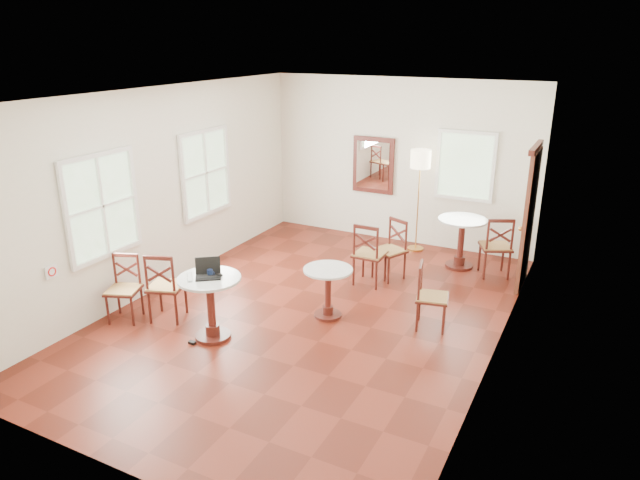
{
  "coord_description": "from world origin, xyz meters",
  "views": [
    {
      "loc": [
        3.42,
        -6.39,
        3.67
      ],
      "look_at": [
        0.0,
        0.3,
        1.0
      ],
      "focal_mm": 32.32,
      "sensor_mm": 36.0,
      "label": 1
    }
  ],
  "objects_px": {
    "chair_back_b": "(390,250)",
    "water_glass": "(190,277)",
    "chair_back_a": "(496,246)",
    "power_adapter": "(192,343)",
    "floor_lamp": "(420,166)",
    "laptop": "(208,272)",
    "mouse": "(219,275)",
    "cafe_table_near": "(211,301)",
    "chair_near_a": "(166,286)",
    "chair_mid_b": "(430,296)",
    "navy_mug": "(210,273)",
    "cafe_table_back": "(461,237)",
    "chair_mid_a": "(369,254)",
    "cafe_table_mid": "(328,287)",
    "chair_near_b": "(124,289)"
  },
  "relations": [
    {
      "from": "chair_near_a",
      "to": "chair_back_b",
      "type": "bearing_deg",
      "value": -147.95
    },
    {
      "from": "chair_mid_a",
      "to": "laptop",
      "type": "height_order",
      "value": "laptop"
    },
    {
      "from": "chair_near_b",
      "to": "floor_lamp",
      "type": "distance_m",
      "value": 5.28
    },
    {
      "from": "chair_mid_a",
      "to": "laptop",
      "type": "relative_size",
      "value": 2.48
    },
    {
      "from": "chair_back_b",
      "to": "water_glass",
      "type": "height_order",
      "value": "water_glass"
    },
    {
      "from": "cafe_table_mid",
      "to": "chair_back_a",
      "type": "bearing_deg",
      "value": 55.07
    },
    {
      "from": "mouse",
      "to": "cafe_table_near",
      "type": "bearing_deg",
      "value": -118.98
    },
    {
      "from": "cafe_table_near",
      "to": "navy_mug",
      "type": "xyz_separation_m",
      "value": [
        -0.01,
        0.05,
        0.36
      ]
    },
    {
      "from": "chair_back_a",
      "to": "chair_back_b",
      "type": "distance_m",
      "value": 1.7
    },
    {
      "from": "navy_mug",
      "to": "cafe_table_mid",
      "type": "bearing_deg",
      "value": 47.48
    },
    {
      "from": "cafe_table_near",
      "to": "laptop",
      "type": "bearing_deg",
      "value": 138.11
    },
    {
      "from": "laptop",
      "to": "mouse",
      "type": "xyz_separation_m",
      "value": [
        0.13,
        0.05,
        -0.04
      ]
    },
    {
      "from": "mouse",
      "to": "power_adapter",
      "type": "relative_size",
      "value": 1.11
    },
    {
      "from": "power_adapter",
      "to": "chair_back_b",
      "type": "bearing_deg",
      "value": 65.02
    },
    {
      "from": "chair_back_a",
      "to": "chair_near_b",
      "type": "bearing_deg",
      "value": 17.79
    },
    {
      "from": "chair_mid_a",
      "to": "water_glass",
      "type": "distance_m",
      "value": 3.01
    },
    {
      "from": "floor_lamp",
      "to": "laptop",
      "type": "distance_m",
      "value": 4.53
    },
    {
      "from": "chair_near_a",
      "to": "chair_mid_b",
      "type": "height_order",
      "value": "chair_near_a"
    },
    {
      "from": "chair_back_a",
      "to": "power_adapter",
      "type": "relative_size",
      "value": 11.11
    },
    {
      "from": "power_adapter",
      "to": "chair_mid_a",
      "type": "bearing_deg",
      "value": 65.39
    },
    {
      "from": "cafe_table_mid",
      "to": "chair_back_a",
      "type": "height_order",
      "value": "chair_back_a"
    },
    {
      "from": "cafe_table_mid",
      "to": "floor_lamp",
      "type": "relative_size",
      "value": 0.39
    },
    {
      "from": "chair_near_a",
      "to": "water_glass",
      "type": "bearing_deg",
      "value": 135.06
    },
    {
      "from": "chair_mid_b",
      "to": "mouse",
      "type": "height_order",
      "value": "chair_mid_b"
    },
    {
      "from": "chair_near_a",
      "to": "chair_back_a",
      "type": "distance_m",
      "value": 5.12
    },
    {
      "from": "chair_mid_a",
      "to": "chair_back_b",
      "type": "bearing_deg",
      "value": -117.29
    },
    {
      "from": "chair_mid_b",
      "to": "chair_back_a",
      "type": "relative_size",
      "value": 0.89
    },
    {
      "from": "cafe_table_back",
      "to": "laptop",
      "type": "distance_m",
      "value": 4.44
    },
    {
      "from": "chair_near_a",
      "to": "chair_back_a",
      "type": "height_order",
      "value": "chair_back_a"
    },
    {
      "from": "chair_mid_a",
      "to": "floor_lamp",
      "type": "xyz_separation_m",
      "value": [
        0.17,
        1.82,
        1.05
      ]
    },
    {
      "from": "chair_back_b",
      "to": "laptop",
      "type": "xyz_separation_m",
      "value": [
        -1.36,
        -2.85,
        0.42
      ]
    },
    {
      "from": "cafe_table_near",
      "to": "cafe_table_back",
      "type": "distance_m",
      "value": 4.43
    },
    {
      "from": "chair_back_b",
      "to": "water_glass",
      "type": "relative_size",
      "value": 8.27
    },
    {
      "from": "mouse",
      "to": "chair_near_a",
      "type": "bearing_deg",
      "value": -163.72
    },
    {
      "from": "chair_back_a",
      "to": "water_glass",
      "type": "distance_m",
      "value": 4.92
    },
    {
      "from": "cafe_table_back",
      "to": "laptop",
      "type": "xyz_separation_m",
      "value": [
        -2.25,
        -3.81,
        0.37
      ]
    },
    {
      "from": "chair_mid_b",
      "to": "floor_lamp",
      "type": "xyz_separation_m",
      "value": [
        -1.09,
        2.78,
        1.1
      ]
    },
    {
      "from": "cafe_table_near",
      "to": "mouse",
      "type": "height_order",
      "value": "mouse"
    },
    {
      "from": "chair_back_a",
      "to": "chair_mid_b",
      "type": "bearing_deg",
      "value": 54.52
    },
    {
      "from": "water_glass",
      "to": "navy_mug",
      "type": "bearing_deg",
      "value": 66.24
    },
    {
      "from": "navy_mug",
      "to": "water_glass",
      "type": "relative_size",
      "value": 0.94
    },
    {
      "from": "chair_back_b",
      "to": "water_glass",
      "type": "xyz_separation_m",
      "value": [
        -1.46,
        -3.09,
        0.42
      ]
    },
    {
      "from": "laptop",
      "to": "chair_back_b",
      "type": "bearing_deg",
      "value": 28.02
    },
    {
      "from": "cafe_table_mid",
      "to": "laptop",
      "type": "xyz_separation_m",
      "value": [
        -1.09,
        -1.18,
        0.46
      ]
    },
    {
      "from": "mouse",
      "to": "navy_mug",
      "type": "bearing_deg",
      "value": -140.47
    },
    {
      "from": "water_glass",
      "to": "power_adapter",
      "type": "height_order",
      "value": "water_glass"
    },
    {
      "from": "floor_lamp",
      "to": "laptop",
      "type": "bearing_deg",
      "value": -107.29
    },
    {
      "from": "chair_mid_a",
      "to": "navy_mug",
      "type": "distance_m",
      "value": 2.73
    },
    {
      "from": "cafe_table_back",
      "to": "chair_mid_a",
      "type": "distance_m",
      "value": 1.73
    },
    {
      "from": "chair_near_a",
      "to": "power_adapter",
      "type": "relative_size",
      "value": 10.83
    }
  ]
}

